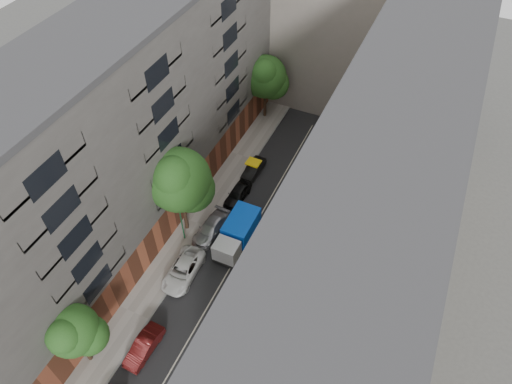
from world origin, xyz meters
The scene contains 22 objects.
ground centered at (0.00, 0.00, 0.00)m, with size 120.00×120.00×0.00m, color #4C4C49.
road_surface centered at (0.00, 0.00, 0.01)m, with size 8.00×44.00×0.02m, color black.
sidewalk_left centered at (-5.50, 0.00, 0.07)m, with size 3.00×44.00×0.15m, color gray.
sidewalk_right centered at (5.50, 0.00, 0.07)m, with size 3.00×44.00×0.15m, color gray.
building_left centered at (-11.00, 0.00, 10.00)m, with size 8.00×44.00×20.00m, color #464341.
building_right centered at (11.00, 0.00, 10.00)m, with size 8.00×44.00×20.00m, color #C3B497.
building_endcap centered at (0.00, 28.00, 9.00)m, with size 18.00×12.00×18.00m, color slate.
tarp_truck centered at (-0.60, -0.51, 1.55)m, with size 2.52×6.11×2.82m.
car_left_1 centered at (-2.80, -13.40, 0.68)m, with size 1.45×4.15×1.37m, color #4A0F0E.
car_left_2 centered at (-3.60, -5.80, 0.74)m, with size 2.45×5.31×1.48m, color silver.
car_left_3 centered at (-3.60, -0.42, 0.71)m, with size 1.99×4.90×1.42m, color #B7B6BB.
car_left_4 centered at (-3.19, 4.86, 0.71)m, with size 1.69×4.19×1.43m, color black.
car_left_5 centered at (-3.23, 9.00, 0.66)m, with size 1.40×4.01×1.32m, color black.
car_right_1 centered at (3.60, -9.51, 0.67)m, with size 1.88×4.63×1.34m, color slate.
car_right_2 centered at (3.12, -2.60, 0.64)m, with size 1.51×3.76×1.28m, color black.
car_right_3 centered at (3.60, 1.60, 0.75)m, with size 1.58×4.53×1.49m, color silver.
car_right_4 centered at (2.80, 9.80, 0.64)m, with size 2.14×4.63×1.29m, color slate.
tree_near centered at (-6.30, -15.94, 4.90)m, with size 4.45×4.05×7.05m.
tree_mid centered at (-5.99, -1.01, 6.82)m, with size 6.15×6.00×10.04m.
tree_far centered at (-6.14, 18.93, 5.73)m, with size 5.39×5.13×8.44m.
lamp_post centered at (-5.63, -2.17, 3.68)m, with size 0.36×0.36×5.62m.
pedestrian centered at (6.40, 5.05, 0.94)m, with size 0.57×0.38×1.57m, color black.
Camera 1 is at (12.04, -24.13, 36.36)m, focal length 32.00 mm.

